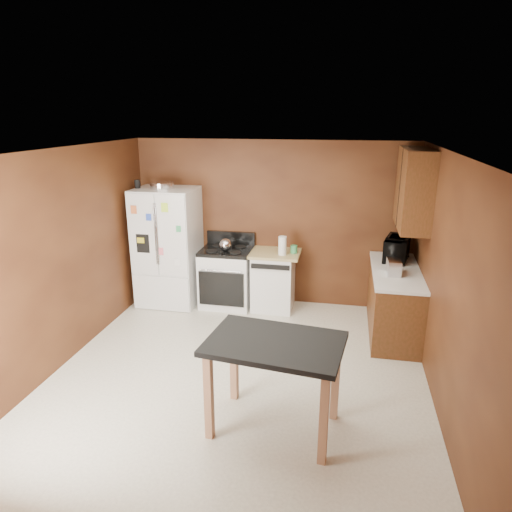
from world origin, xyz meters
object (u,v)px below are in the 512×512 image
(roasting_pan, at_px, (162,185))
(toaster, at_px, (394,267))
(paper_towel, at_px, (282,246))
(dishwasher, at_px, (273,280))
(island, at_px, (275,355))
(pen_cup, at_px, (137,184))
(refrigerator, at_px, (168,247))
(kettle, at_px, (225,245))
(green_canister, at_px, (294,249))
(gas_range, at_px, (227,276))
(microwave, at_px, (397,250))

(roasting_pan, relative_size, toaster, 1.37)
(paper_towel, bearing_deg, toaster, -21.28)
(dishwasher, relative_size, island, 0.68)
(pen_cup, height_order, refrigerator, pen_cup)
(kettle, height_order, toaster, toaster)
(dishwasher, bearing_deg, toaster, -22.76)
(paper_towel, bearing_deg, pen_cup, -179.16)
(kettle, height_order, green_canister, kettle)
(kettle, bearing_deg, pen_cup, -178.84)
(roasting_pan, xyz_separation_m, kettle, (0.96, -0.03, -0.85))
(dishwasher, bearing_deg, refrigerator, -177.01)
(toaster, height_order, refrigerator, refrigerator)
(pen_cup, distance_m, dishwasher, 2.47)
(roasting_pan, height_order, pen_cup, pen_cup)
(gas_range, bearing_deg, kettle, -82.84)
(kettle, relative_size, paper_towel, 0.69)
(paper_towel, xyz_separation_m, microwave, (1.60, 0.04, 0.02))
(kettle, bearing_deg, paper_towel, 0.35)
(toaster, height_order, island, toaster)
(kettle, distance_m, gas_range, 0.54)
(toaster, relative_size, refrigerator, 0.15)
(gas_range, height_order, dishwasher, gas_range)
(microwave, relative_size, dishwasher, 0.61)
(pen_cup, distance_m, gas_range, 1.92)
(gas_range, bearing_deg, island, -66.80)
(refrigerator, xyz_separation_m, island, (2.09, -2.69, -0.13))
(paper_towel, bearing_deg, kettle, -179.65)
(gas_range, bearing_deg, dishwasher, 1.94)
(dishwasher, bearing_deg, paper_towel, -36.24)
(pen_cup, xyz_separation_m, microwave, (3.77, 0.07, -0.81))
(pen_cup, xyz_separation_m, green_canister, (2.33, 0.16, -0.92))
(green_canister, height_order, microwave, microwave)
(pen_cup, height_order, kettle, pen_cup)
(toaster, xyz_separation_m, island, (-1.20, -2.08, -0.23))
(toaster, xyz_separation_m, microwave, (0.09, 0.63, 0.05))
(microwave, distance_m, island, 3.01)
(gas_range, bearing_deg, roasting_pan, -176.64)
(refrigerator, height_order, island, refrigerator)
(roasting_pan, bearing_deg, pen_cup, -170.99)
(roasting_pan, relative_size, green_canister, 3.21)
(pen_cup, xyz_separation_m, island, (2.49, -2.64, -1.09))
(toaster, relative_size, island, 0.20)
(toaster, distance_m, refrigerator, 3.34)
(paper_towel, xyz_separation_m, gas_range, (-0.86, 0.08, -0.56))
(paper_towel, relative_size, toaster, 1.03)
(roasting_pan, bearing_deg, paper_towel, -0.82)
(pen_cup, distance_m, island, 3.79)
(pen_cup, relative_size, kettle, 0.66)
(toaster, relative_size, dishwasher, 0.30)
(green_canister, relative_size, island, 0.09)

